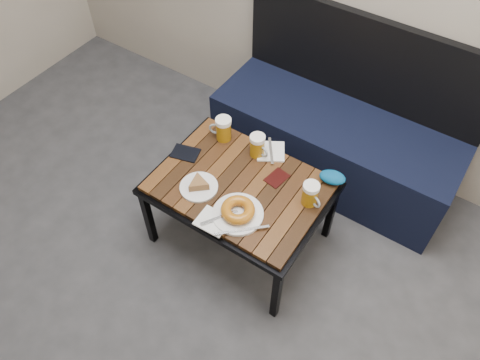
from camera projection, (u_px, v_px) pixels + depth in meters
The scene contains 12 objects.
bench at pixel (335, 139), 2.72m from camera, with size 1.40×0.50×0.95m.
cafe_table at pixel (240, 189), 2.29m from camera, with size 0.84×0.62×0.47m.
beer_mug_left at pixel (223, 129), 2.40m from camera, with size 0.13×0.10×0.13m.
beer_mug_centre at pixel (258, 146), 2.32m from camera, with size 0.12×0.09×0.12m.
beer_mug_right at pixel (310, 194), 2.13m from camera, with size 0.12×0.10×0.12m.
plate_pie at pixel (199, 185), 2.22m from camera, with size 0.18×0.18×0.05m.
plate_bagel at pixel (238, 212), 2.11m from camera, with size 0.28×0.27×0.07m.
napkin_left at pixel (271, 151), 2.38m from camera, with size 0.19×0.19×0.01m.
napkin_right at pixel (213, 221), 2.11m from camera, with size 0.15×0.13×0.01m.
passport_navy at pixel (185, 153), 2.37m from camera, with size 0.10×0.14×0.01m, color black.
passport_burgundy at pixel (277, 178), 2.27m from camera, with size 0.08×0.11×0.01m, color black.
knit_pouch at pixel (332, 177), 2.24m from camera, with size 0.13×0.08×0.06m, color navy.
Camera 1 is at (0.84, -0.13, 2.23)m, focal length 35.00 mm.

